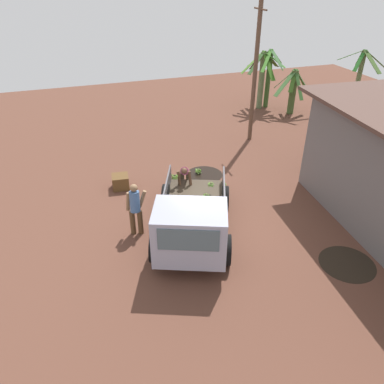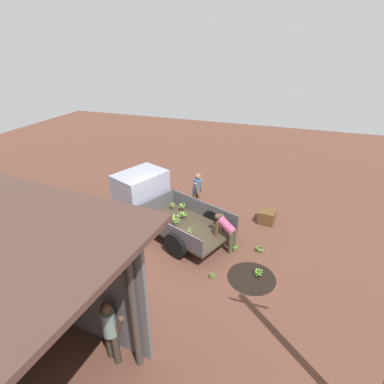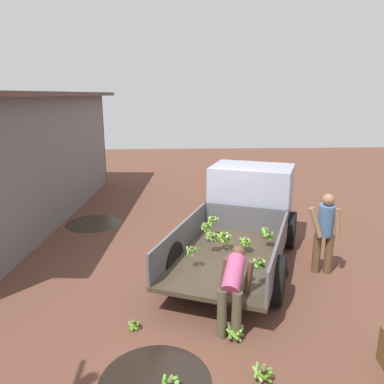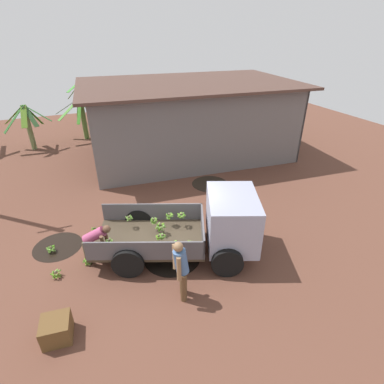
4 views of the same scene
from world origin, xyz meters
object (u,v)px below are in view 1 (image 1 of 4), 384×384
Objects in this scene: banana_bunch_on_ground_2 at (224,185)px; person_worker_loading at (185,175)px; banana_bunch_on_ground_1 at (198,171)px; wooden_crate_0 at (121,182)px; utility_pole at (255,73)px; person_foreground_visitor at (135,207)px; banana_bunch_on_ground_3 at (171,177)px; cargo_truck at (191,226)px; person_bystander_near_shed at (322,168)px; banana_bunch_on_ground_0 at (183,186)px.

person_worker_loading is at bearing -92.31° from banana_bunch_on_ground_2.
wooden_crate_0 is at bearing -87.47° from banana_bunch_on_ground_1.
utility_pole is at bearing 142.57° from banana_bunch_on_ground_2.
person_foreground_visitor is 2.99m from wooden_crate_0.
wooden_crate_0 is at bearing -89.67° from banana_bunch_on_ground_3.
person_worker_loading is (-3.29, 0.85, -0.24)m from cargo_truck.
banana_bunch_on_ground_2 is at bearing -37.43° from utility_pole.
utility_pole reaches higher than person_foreground_visitor.
banana_bunch_on_ground_2 is at bearing 23.73° from banana_bunch_on_ground_1.
wooden_crate_0 is (-4.41, -1.34, -0.73)m from cargo_truck.
banana_bunch_on_ground_3 is (-2.54, -5.01, -0.81)m from person_bystander_near_shed.
person_foreground_visitor is 5.87× the size of banana_bunch_on_ground_3.
banana_bunch_on_ground_0 is 1.02× the size of banana_bunch_on_ground_3.
cargo_truck reaches higher than person_bystander_near_shed.
banana_bunch_on_ground_3 is (-0.85, -0.22, -0.00)m from banana_bunch_on_ground_0.
utility_pole is at bearing 111.68° from wooden_crate_0.
utility_pole is 31.61× the size of banana_bunch_on_ground_2.
banana_bunch_on_ground_3 reaches higher than banana_bunch_on_ground_2.
person_bystander_near_shed reaches higher than banana_bunch_on_ground_3.
utility_pole is at bearing 127.90° from banana_bunch_on_ground_0.
person_worker_loading is 6.40× the size of banana_bunch_on_ground_2.
person_foreground_visitor is 3.09m from banana_bunch_on_ground_0.
banana_bunch_on_ground_1 is 1.44m from banana_bunch_on_ground_2.
banana_bunch_on_ground_0 is at bearing 14.74° from banana_bunch_on_ground_3.
banana_bunch_on_ground_0 is 0.49× the size of wooden_crate_0.
utility_pole is 8.92m from person_foreground_visitor.
person_worker_loading is 1.69m from banana_bunch_on_ground_2.
banana_bunch_on_ground_0 is at bearing -52.10° from utility_pole.
person_bystander_near_shed is at bearing 3.29° from utility_pole.
banana_bunch_on_ground_1 is (-1.26, 0.97, -0.64)m from person_worker_loading.
banana_bunch_on_ground_2 is (-3.23, 2.40, -0.91)m from cargo_truck.
banana_bunch_on_ground_0 is at bearing -0.76° from person_bystander_near_shed.
person_foreground_visitor is 6.94m from person_bystander_near_shed.
banana_bunch_on_ground_0 is 1.15× the size of banana_bunch_on_ground_1.
cargo_truck reaches higher than person_foreground_visitor.
banana_bunch_on_ground_1 reaches higher than banana_bunch_on_ground_2.
person_worker_loading is at bearing -34.58° from person_foreground_visitor.
banana_bunch_on_ground_0 is at bearing -102.45° from banana_bunch_on_ground_2.
person_foreground_visitor reaches higher than banana_bunch_on_ground_1.
banana_bunch_on_ground_2 is at bearing -3.91° from person_bystander_near_shed.
person_worker_loading is at bearing -49.92° from utility_pole.
banana_bunch_on_ground_3 is at bearing -83.87° from banana_bunch_on_ground_1.
person_worker_loading reaches higher than banana_bunch_on_ground_1.
banana_bunch_on_ground_0 is 0.88m from banana_bunch_on_ground_3.
cargo_truck is 3.00× the size of person_bystander_near_shed.
banana_bunch_on_ground_0 is 1.38m from banana_bunch_on_ground_1.
wooden_crate_0 is (-2.91, -0.04, -0.69)m from person_foreground_visitor.
cargo_truck reaches higher than banana_bunch_on_ground_2.
banana_bunch_on_ground_1 is at bearing -54.45° from utility_pole.
person_foreground_visitor is 3.59m from banana_bunch_on_ground_3.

